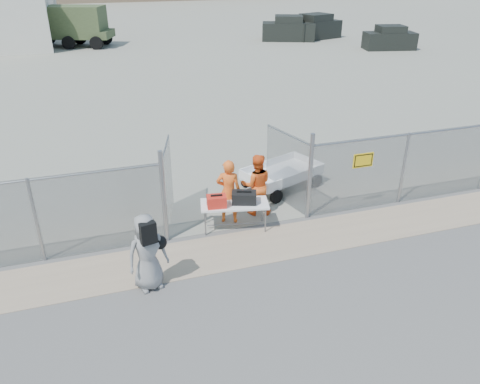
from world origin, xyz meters
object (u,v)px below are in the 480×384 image
object	(u,v)px
security_worker_left	(229,192)
security_worker_right	(256,185)
visitor	(147,252)
utility_trailer	(282,176)
folding_table	(235,216)

from	to	relation	value
security_worker_left	security_worker_right	distance (m)	0.91
security_worker_right	visitor	size ratio (longest dim) A/B	1.00
security_worker_left	utility_trailer	world-z (taller)	security_worker_left
security_worker_right	visitor	distance (m)	4.18
security_worker_left	security_worker_right	world-z (taller)	security_worker_left
visitor	utility_trailer	world-z (taller)	visitor
security_worker_left	security_worker_right	size ratio (longest dim) A/B	1.03
security_worker_left	visitor	xyz separation A→B (m)	(-2.50, -2.24, -0.02)
folding_table	utility_trailer	xyz separation A→B (m)	(2.18, 1.97, 0.00)
utility_trailer	folding_table	bearing A→B (deg)	-158.89
folding_table	security_worker_right	distance (m)	1.17
security_worker_left	utility_trailer	size ratio (longest dim) A/B	0.58
folding_table	utility_trailer	distance (m)	2.93
security_worker_right	security_worker_left	bearing A→B (deg)	27.46
visitor	security_worker_right	bearing A→B (deg)	23.74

